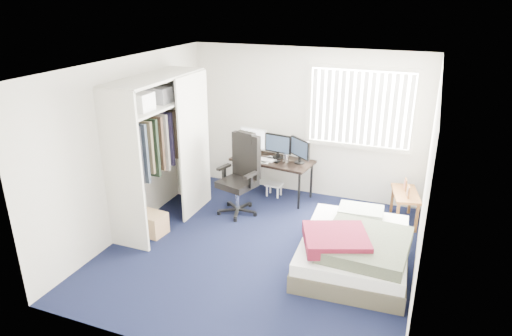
{
  "coord_description": "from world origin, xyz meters",
  "views": [
    {
      "loc": [
        1.93,
        -5.1,
        3.32
      ],
      "look_at": [
        -0.22,
        0.4,
        1.02
      ],
      "focal_mm": 32.0,
      "sensor_mm": 36.0,
      "label": 1
    }
  ],
  "objects_px": {
    "office_chair": "(241,182)",
    "desk": "(273,157)",
    "bed": "(355,248)",
    "nightstand": "(405,196)"
  },
  "relations": [
    {
      "from": "office_chair",
      "to": "desk",
      "type": "bearing_deg",
      "value": 70.18
    },
    {
      "from": "nightstand",
      "to": "bed",
      "type": "distance_m",
      "value": 1.58
    },
    {
      "from": "office_chair",
      "to": "bed",
      "type": "relative_size",
      "value": 0.7
    },
    {
      "from": "desk",
      "to": "bed",
      "type": "relative_size",
      "value": 0.78
    },
    {
      "from": "desk",
      "to": "bed",
      "type": "xyz_separation_m",
      "value": [
        1.7,
        -1.7,
        -0.45
      ]
    },
    {
      "from": "bed",
      "to": "desk",
      "type": "bearing_deg",
      "value": 135.11
    },
    {
      "from": "office_chair",
      "to": "bed",
      "type": "xyz_separation_m",
      "value": [
        1.98,
        -0.93,
        -0.24
      ]
    },
    {
      "from": "desk",
      "to": "nightstand",
      "type": "distance_m",
      "value": 2.22
    },
    {
      "from": "nightstand",
      "to": "bed",
      "type": "height_order",
      "value": "nightstand"
    },
    {
      "from": "desk",
      "to": "office_chair",
      "type": "xyz_separation_m",
      "value": [
        -0.28,
        -0.77,
        -0.21
      ]
    }
  ]
}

